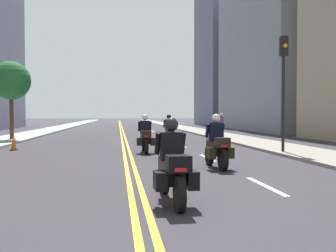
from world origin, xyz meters
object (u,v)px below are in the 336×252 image
Objects in this scene: traffic_light_near at (284,73)px; street_tree_0 at (11,81)px; motorcycle_2 at (145,137)px; traffic_cone_1 at (14,142)px; motorcycle_1 at (217,147)px; motorcycle_3 at (169,132)px; pedestrian_2 at (221,126)px; motorcycle_0 at (172,169)px.

street_tree_0 is (-13.24, 9.93, 0.38)m from traffic_light_near.
traffic_light_near is (5.58, -1.42, 2.67)m from motorcycle_2.
street_tree_0 reaches higher than traffic_cone_1.
motorcycle_1 is 0.99× the size of motorcycle_3.
motorcycle_2 is (-1.83, 5.22, -0.00)m from motorcycle_1.
traffic_light_near reaches higher than pedestrian_2.
pedestrian_2 is at bearing 46.35° from motorcycle_3.
motorcycle_2 is at bearing 165.73° from traffic_light_near.
traffic_light_near is at bearing -36.85° from street_tree_0.
motorcycle_3 is at bearing 70.00° from motorcycle_2.
motorcycle_1 reaches higher than motorcycle_0.
traffic_cone_1 is (-7.75, 7.23, -0.27)m from motorcycle_1.
motorcycle_1 is at bearing -134.58° from traffic_light_near.
pedestrian_2 is (0.11, 10.30, -2.43)m from traffic_light_near.
motorcycle_1 reaches higher than traffic_cone_1.
street_tree_0 reaches higher than motorcycle_0.
motorcycle_1 is at bearing 164.33° from pedestrian_2.
traffic_light_near is at bearing 42.88° from motorcycle_1.
motorcycle_0 is 1.28× the size of pedestrian_2.
motorcycle_3 is at bearing 136.12° from pedestrian_2.
street_tree_0 is at bearing 105.00° from traffic_cone_1.
pedestrian_2 is (11.61, 6.87, 0.51)m from traffic_cone_1.
traffic_light_near is at bearing -16.58° from traffic_cone_1.
motorcycle_0 is 14.53m from motorcycle_3.
street_tree_0 is (-9.29, 3.90, 3.05)m from motorcycle_3.
motorcycle_0 is 20.03m from street_tree_0.
motorcycle_2 is 6.26m from traffic_cone_1.
motorcycle_2 is at bearing -18.71° from traffic_cone_1.
motorcycle_2 is 1.03× the size of motorcycle_3.
motorcycle_2 is at bearing -109.62° from motorcycle_3.
traffic_cone_1 is (-5.76, 11.82, -0.25)m from motorcycle_0.
motorcycle_3 is 0.44× the size of traffic_light_near.
traffic_light_near is (3.95, -6.02, 2.66)m from motorcycle_3.
traffic_cone_1 is at bearing 113.58° from motorcycle_0.
motorcycle_2 is 0.45× the size of traffic_light_near.
motorcycle_1 is at bearing -88.95° from motorcycle_3.
traffic_light_near is at bearing 179.02° from pedestrian_2.
traffic_cone_1 is at bearing -75.00° from street_tree_0.
street_tree_0 is (-13.36, -0.37, 2.81)m from pedestrian_2.
traffic_cone_1 is at bearing -161.14° from motorcycle_3.
motorcycle_1 is at bearing -55.34° from street_tree_0.
traffic_light_near is at bearing 53.22° from motorcycle_0.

